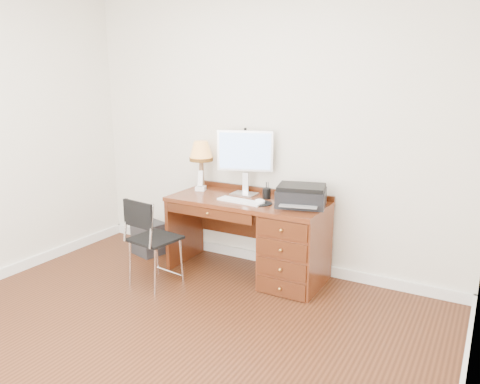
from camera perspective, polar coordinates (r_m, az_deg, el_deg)
The scene contains 12 objects.
ground at distance 3.61m, azimuth -10.22°, elevation -17.50°, with size 4.00×4.00×0.00m, color #36190C.
room_shell at distance 4.03m, azimuth -4.44°, elevation -13.02°, with size 4.00×4.00×4.00m.
desk at distance 4.37m, azimuth 4.68°, elevation -5.68°, with size 1.50×0.67×0.75m.
monitor at distance 4.52m, azimuth 0.75°, elevation 4.60°, with size 0.53×0.26×0.63m.
keyboard at distance 4.30m, azimuth 0.07°, elevation -1.12°, with size 0.45×0.13×0.02m, color white.
mouse_pad at distance 4.25m, azimuth 2.46°, elevation -1.26°, with size 0.22×0.22×0.04m.
printer at distance 4.19m, azimuth 7.48°, elevation -0.45°, with size 0.50×0.43×0.19m.
leg_lamp at distance 4.77m, azimuth -4.77°, elevation 4.62°, with size 0.24×0.24×0.49m.
phone at distance 4.76m, azimuth -4.82°, elevation 0.91°, with size 0.12×0.12×0.20m.
pen_cup at distance 4.43m, azimuth 3.27°, elevation -0.17°, with size 0.08×0.08×0.10m, color black.
chair at distance 4.29m, azimuth -10.90°, elevation -5.04°, with size 0.44×0.44×0.83m.
equipment_box at distance 5.19m, azimuth -10.96°, elevation -5.56°, with size 0.29×0.29×0.34m, color black.
Camera 1 is at (2.02, -2.35, 1.86)m, focal length 35.00 mm.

